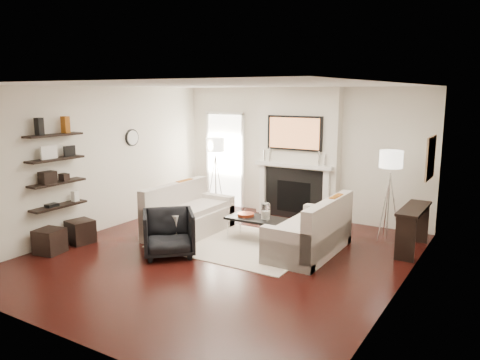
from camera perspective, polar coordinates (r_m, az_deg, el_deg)
The scene contains 71 objects.
room_envelope at distance 7.28m, azimuth -2.47°, elevation 0.80°, with size 6.00×6.00×6.00m.
chimney_breast at distance 9.77m, azimuth 7.00°, elevation 3.25°, with size 1.80×0.25×2.70m, color silver.
fireplace_surround at distance 9.79m, azimuth 6.57°, elevation -1.65°, with size 1.30×0.02×1.04m, color black.
firebox at distance 9.80m, azimuth 6.54°, elevation -2.06°, with size 0.75×0.02×0.65m, color black.
mantel_pilaster_l at distance 10.08m, azimuth 2.79°, elevation -1.07°, with size 0.12×0.08×1.10m, color white.
mantel_pilaster_r at distance 9.49m, azimuth 10.44°, elevation -1.98°, with size 0.12×0.08×1.10m, color white.
mantel_shelf at distance 9.64m, azimuth 6.51°, elevation 1.78°, with size 1.70×0.18×0.07m, color white.
tv_body at distance 9.58m, azimuth 6.66°, elevation 5.70°, with size 1.20×0.06×0.70m, color black.
tv_screen at distance 9.55m, azimuth 6.58°, elevation 5.69°, with size 1.10×0.01×0.62m, color #BF723F.
candlestick_l_tall at distance 9.86m, azimuth 3.67°, elevation 3.11°, with size 0.04×0.04×0.30m, color silver.
candlestick_l_short at distance 9.93m, azimuth 3.00°, elevation 3.00°, with size 0.04×0.04×0.24m, color silver.
candlestick_r_tall at distance 9.41m, azimuth 9.60°, elevation 2.62°, with size 0.04×0.04×0.30m, color silver.
candlestick_r_short at distance 9.36m, azimuth 10.33°, elevation 2.37°, with size 0.04×0.04×0.24m, color silver.
hallway_panel at distance 10.79m, azimuth -1.76°, elevation 2.42°, with size 0.90×0.02×2.10m, color white.
door_trim_l at distance 11.05m, azimuth -3.90°, elevation 2.58°, with size 0.06×0.06×2.16m, color white.
door_trim_r at distance 10.52m, azimuth 0.36°, elevation 2.21°, with size 0.06×0.06×2.16m, color white.
door_trim_top at distance 10.68m, azimuth -1.86°, elevation 8.15°, with size 1.02×0.06×0.06m, color white.
rug at distance 8.20m, azimuth -0.28°, elevation -7.75°, with size 2.60×2.00×0.01m, color beige.
loveseat_left_base at distance 8.75m, azimuth -6.16°, elevation -5.22°, with size 0.85×1.80×0.42m, color #BFB2A7.
loveseat_left_back at distance 8.88m, azimuth -7.92°, elevation -2.93°, with size 0.18×1.80×0.80m, color #BFB2A7.
loveseat_left_arm_n at distance 8.13m, azimuth -9.68°, elevation -5.90°, with size 0.85×0.18×0.60m, color #BFB2A7.
loveseat_left_arm_s at distance 9.36m, azimuth -3.14°, elevation -3.56°, with size 0.85×0.18×0.60m, color #BFB2A7.
loveseat_left_cushion at distance 8.66m, azimuth -5.94°, elevation -3.62°, with size 0.63×1.44×0.10m, color #BFB2A7.
pillow_left_orange at distance 9.06m, azimuth -6.75°, elevation -1.30°, with size 0.10×0.42×0.42m, color #8E4C11.
pillow_left_charcoal at distance 8.61m, azimuth -9.22°, elevation -2.07°, with size 0.10×0.40×0.40m, color black.
loveseat_right_base at distance 7.79m, azimuth 8.35°, elevation -7.28°, with size 0.85×1.80×0.42m, color #BFB2A7.
loveseat_right_back at distance 7.58m, azimuth 10.74°, elevation -5.37°, with size 0.18×1.80×0.80m, color #BFB2A7.
loveseat_right_arm_n at distance 7.06m, azimuth 5.74°, elevation -8.36°, with size 0.85×0.18×0.60m, color #BFB2A7.
loveseat_right_arm_s at distance 8.49m, azimuth 10.54°, elevation -5.22°, with size 0.85×0.18×0.60m, color #BFB2A7.
loveseat_right_cushion at distance 7.74m, azimuth 8.06°, elevation -5.39°, with size 0.63×1.44×0.10m, color #BFB2A7.
pillow_right_orange at distance 7.81m, azimuth 11.59°, elevation -3.39°, with size 0.10×0.42×0.42m, color #8E4C11.
pillow_right_charcoal at distance 7.26m, azimuth 9.95°, elevation -4.47°, with size 0.10×0.40×0.40m, color black.
coffee_table at distance 8.26m, azimuth 2.21°, elevation -4.77°, with size 1.10×0.55×0.04m, color black.
coffee_leg_nw at distance 8.39m, azimuth -1.53°, elevation -6.02°, with size 0.02×0.02×0.38m, color silver.
coffee_leg_ne at distance 7.91m, azimuth 4.60°, elevation -7.09°, with size 0.02×0.02×0.38m, color silver.
coffee_leg_sw at distance 8.74m, azimuth 0.05°, elevation -5.32°, with size 0.02×0.02×0.38m, color silver.
coffee_leg_se at distance 8.29m, azimuth 5.99°, elevation -6.28°, with size 0.02×0.02×0.38m, color silver.
hurricane_glass at distance 8.15m, azimuth 3.14°, elevation -3.83°, with size 0.16×0.16×0.28m, color white.
hurricane_candle at distance 8.17m, azimuth 3.14°, elevation -4.27°, with size 0.10×0.10×0.15m, color white.
copper_bowl at distance 8.37m, azimuth 0.72°, elevation -4.23°, with size 0.30×0.30×0.05m, color #A9381C.
armchair at distance 7.63m, azimuth -8.70°, elevation -6.15°, with size 0.79×0.74×0.81m, color black.
lamp_left_post at distance 10.53m, azimuth -2.99°, elevation -0.29°, with size 0.02×0.02×1.20m, color silver.
lamp_left_shade at distance 10.40m, azimuth -3.03°, elevation 4.32°, with size 0.40×0.40×0.30m, color white.
lamp_left_leg_a at distance 10.47m, azimuth -2.49°, elevation -0.35°, with size 0.02×0.02×1.25m, color silver.
lamp_left_leg_b at distance 10.64m, azimuth -2.94°, elevation -0.17°, with size 0.02×0.02×1.25m, color silver.
lamp_left_leg_c at distance 10.48m, azimuth -3.53°, elevation -0.34°, with size 0.02×0.02×1.25m, color silver.
lamp_right_post at distance 8.70m, azimuth 17.63°, elevation -3.12°, with size 0.02×0.02×1.20m, color silver.
lamp_right_shade at distance 8.54m, azimuth 17.94°, elevation 2.43°, with size 0.40×0.40×0.30m, color white.
lamp_right_leg_a at distance 8.67m, azimuth 18.33°, elevation -3.20°, with size 0.02×0.02×1.25m, color silver.
lamp_right_leg_b at distance 8.80m, azimuth 17.43°, elevation -2.95°, with size 0.02×0.02×1.25m, color silver.
lamp_right_leg_c at distance 8.62m, azimuth 17.12°, elevation -3.21°, with size 0.02×0.02×1.25m, color silver.
console_top at distance 8.15m, azimuth 20.47°, elevation -3.26°, with size 0.35×1.20×0.04m, color black.
console_leg_n at distance 7.72m, azimuth 19.48°, elevation -6.83°, with size 0.30×0.04×0.71m, color black.
console_leg_s at distance 8.76m, azimuth 21.02°, elevation -4.88°, with size 0.30×0.04×0.71m, color black.
wall_art at distance 8.17m, azimuth 22.22°, elevation 2.51°, with size 0.03×0.70×0.70m, color #9A754D.
shelf_bottom at distance 8.49m, azimuth -21.22°, elevation -2.98°, with size 0.25×1.00×0.04m, color black.
shelf_lower at distance 8.41m, azimuth -21.40°, elevation -0.33°, with size 0.25×1.00×0.04m, color black.
shelf_upper at distance 8.35m, azimuth -21.59°, elevation 2.37°, with size 0.25×1.00×0.04m, color black.
shelf_top at distance 8.31m, azimuth -21.78°, elevation 5.10°, with size 0.25×1.00×0.04m, color black.
decor_magfile_a at distance 8.15m, azimuth -23.28°, elevation 6.01°, with size 0.12×0.10×0.28m, color black.
decor_magfile_b at distance 8.45m, azimuth -20.51°, elevation 6.34°, with size 0.12×0.10×0.28m, color #8E4C11.
decor_frame_a at distance 8.27m, azimuth -22.28°, elevation 3.14°, with size 0.04×0.30×0.22m, color white.
decor_frame_b at distance 8.51m, azimuth -20.07°, elevation 3.35°, with size 0.04×0.22×0.18m, color black.
decor_wine_rack at distance 8.29m, azimuth -22.40°, elevation 0.28°, with size 0.18×0.25×0.20m, color black.
decor_box_small at distance 8.49m, azimuth -20.65°, elevation 0.35°, with size 0.15×0.12×0.12m, color black.
decor_books at distance 8.41m, azimuth -21.97°, elevation -2.87°, with size 0.14×0.20×0.05m, color black.
decor_box_tall at distance 8.68m, azimuth -19.46°, elevation -1.86°, with size 0.10×0.10×0.18m, color white.
clock_rim at distance 9.66m, azimuth -13.04°, elevation 5.06°, with size 0.34×0.34×0.04m, color black.
clock_face at distance 9.64m, azimuth -12.93°, elevation 5.05°, with size 0.29×0.29×0.01m, color white.
ottoman_near at distance 8.67m, azimuth -18.87°, elevation -5.96°, with size 0.40×0.40×0.40m, color black.
ottoman_far at distance 8.31m, azimuth -22.19°, elevation -6.90°, with size 0.40×0.40×0.40m, color black.
Camera 1 is at (4.02, -5.95, 2.59)m, focal length 35.00 mm.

